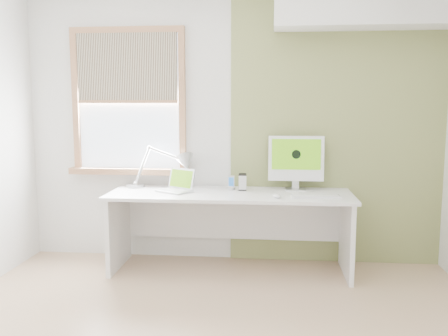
# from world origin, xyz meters

# --- Properties ---
(room) EXTENTS (4.04, 3.54, 2.64)m
(room) POSITION_xyz_m (0.00, 0.00, 1.30)
(room) COLOR tan
(room) RESTS_ON ground
(accent_wall) EXTENTS (2.00, 0.02, 2.60)m
(accent_wall) POSITION_xyz_m (1.00, 1.74, 1.30)
(accent_wall) COLOR olive
(accent_wall) RESTS_ON room
(soffit) EXTENTS (1.60, 0.40, 0.42)m
(soffit) POSITION_xyz_m (1.20, 1.57, 2.40)
(soffit) COLOR white
(soffit) RESTS_ON room
(window) EXTENTS (1.20, 0.14, 1.42)m
(window) POSITION_xyz_m (-1.00, 1.71, 1.54)
(window) COLOR #996744
(window) RESTS_ON room
(desk) EXTENTS (2.20, 0.70, 0.73)m
(desk) POSITION_xyz_m (0.02, 1.44, 0.53)
(desk) COLOR white
(desk) RESTS_ON room
(desk_lamp) EXTENTS (0.73, 0.29, 0.40)m
(desk_lamp) POSITION_xyz_m (-0.51, 1.61, 0.94)
(desk_lamp) COLOR silver
(desk_lamp) RESTS_ON desk
(laptop) EXTENTS (0.37, 0.36, 0.21)m
(laptop) POSITION_xyz_m (-0.47, 1.41, 0.78)
(laptop) COLOR silver
(laptop) RESTS_ON desk
(phone_dock) EXTENTS (0.08, 0.08, 0.14)m
(phone_dock) POSITION_xyz_m (0.02, 1.52, 0.77)
(phone_dock) COLOR silver
(phone_dock) RESTS_ON desk
(external_drive) EXTENTS (0.08, 0.12, 0.15)m
(external_drive) POSITION_xyz_m (0.13, 1.54, 0.81)
(external_drive) COLOR silver
(external_drive) RESTS_ON desk
(imac) EXTENTS (0.51, 0.17, 0.50)m
(imac) POSITION_xyz_m (0.62, 1.61, 1.01)
(imac) COLOR silver
(imac) RESTS_ON desk
(keyboard) EXTENTS (0.43, 0.16, 0.02)m
(keyboard) POSITION_xyz_m (0.78, 1.24, 0.74)
(keyboard) COLOR white
(keyboard) RESTS_ON desk
(mouse) EXTENTS (0.09, 0.13, 0.03)m
(mouse) POSITION_xyz_m (0.44, 1.19, 0.75)
(mouse) COLOR white
(mouse) RESTS_ON desk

